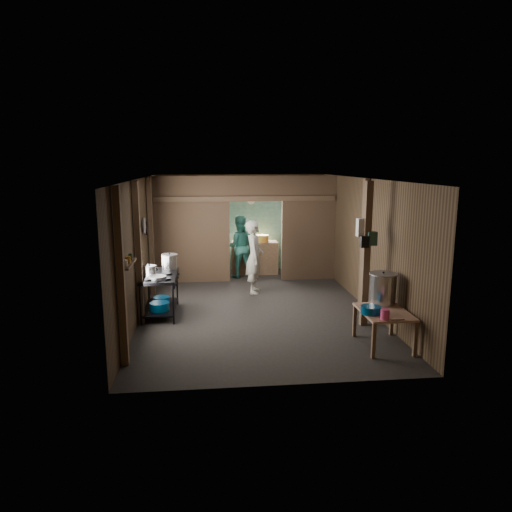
{
  "coord_description": "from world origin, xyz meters",
  "views": [
    {
      "loc": [
        -0.96,
        -9.22,
        2.91
      ],
      "look_at": [
        0.0,
        -0.2,
        1.1
      ],
      "focal_mm": 32.98,
      "sensor_mm": 36.0,
      "label": 1
    }
  ],
  "objects": [
    {
      "name": "jar_yellow",
      "position": [
        -2.15,
        -2.1,
        1.47
      ],
      "size": [
        0.08,
        0.08,
        0.1
      ],
      "primitive_type": "cylinder",
      "color": "orange",
      "rests_on": "wall_shelf"
    },
    {
      "name": "bag_black",
      "position": [
        1.78,
        -1.38,
        1.55
      ],
      "size": [
        0.14,
        0.1,
        0.2
      ],
      "primitive_type": "cube",
      "color": "black",
      "rests_on": "post_free"
    },
    {
      "name": "gas_range",
      "position": [
        -1.88,
        -0.3,
        0.4
      ],
      "size": [
        0.69,
        1.35,
        0.8
      ],
      "primitive_type": null,
      "color": "black",
      "rests_on": "floor"
    },
    {
      "name": "stove_pot_med",
      "position": [
        -2.05,
        -0.39,
        0.89
      ],
      "size": [
        0.3,
        0.3,
        0.22
      ],
      "primitive_type": null,
      "rotation": [
        0.0,
        0.0,
        0.2
      ],
      "color": "#B9B9B9",
      "rests_on": "gas_range"
    },
    {
      "name": "post_left_b",
      "position": [
        -2.18,
        -0.8,
        1.3
      ],
      "size": [
        0.1,
        0.12,
        2.6
      ],
      "primitive_type": "cube",
      "color": "brown",
      "rests_on": "floor"
    },
    {
      "name": "bag_green",
      "position": [
        1.92,
        -1.36,
        1.6
      ],
      "size": [
        0.16,
        0.12,
        0.24
      ],
      "primitive_type": "cube",
      "color": "#264A37",
      "rests_on": "post_free"
    },
    {
      "name": "prep_table",
      "position": [
        1.83,
        -2.32,
        0.29
      ],
      "size": [
        0.72,
        1.0,
        0.59
      ],
      "primitive_type": null,
      "color": "tan",
      "rests_on": "floor"
    },
    {
      "name": "pan_lid_small",
      "position": [
        -2.21,
        0.8,
        1.55
      ],
      "size": [
        0.03,
        0.3,
        0.3
      ],
      "primitive_type": "cylinder",
      "rotation": [
        0.0,
        1.57,
        0.0
      ],
      "color": "black",
      "rests_on": "wall_left"
    },
    {
      "name": "partition_header",
      "position": [
        0.25,
        2.2,
        2.3
      ],
      "size": [
        1.3,
        0.1,
        0.6
      ],
      "primitive_type": "cube",
      "color": "brown",
      "rests_on": "wall_back"
    },
    {
      "name": "worker_back",
      "position": [
        -0.13,
        2.6,
        0.8
      ],
      "size": [
        0.8,
        0.64,
        1.6
      ],
      "primitive_type": "imported",
      "rotation": [
        0.0,
        0.0,
        3.18
      ],
      "color": "#327F71",
      "rests_on": "floor"
    },
    {
      "name": "bag_white",
      "position": [
        1.8,
        -1.22,
        1.78
      ],
      "size": [
        0.22,
        0.15,
        0.32
      ],
      "primitive_type": "cube",
      "color": "white",
      "rests_on": "post_free"
    },
    {
      "name": "back_counter",
      "position": [
        0.3,
        2.95,
        0.42
      ],
      "size": [
        1.2,
        0.5,
        0.85
      ],
      "primitive_type": "cube",
      "color": "brown",
      "rests_on": "floor"
    },
    {
      "name": "cross_beam",
      "position": [
        0.0,
        2.15,
        2.05
      ],
      "size": [
        4.4,
        0.12,
        0.12
      ],
      "primitive_type": "cube",
      "color": "brown",
      "rests_on": "wall_left"
    },
    {
      "name": "red_cup",
      "position": [
        -0.04,
        2.95,
        0.92
      ],
      "size": [
        0.12,
        0.12,
        0.14
      ],
      "primitive_type": "cylinder",
      "color": "#BA3154",
      "rests_on": "back_counter"
    },
    {
      "name": "floor",
      "position": [
        0.0,
        0.0,
        0.0
      ],
      "size": [
        4.5,
        7.0,
        0.0
      ],
      "primitive_type": "cube",
      "color": "black",
      "rests_on": "ground"
    },
    {
      "name": "blue_tub_back",
      "position": [
        -1.88,
        -0.07,
        0.22
      ],
      "size": [
        0.33,
        0.33,
        0.13
      ],
      "primitive_type": "cylinder",
      "color": "navy",
      "rests_on": "gas_range"
    },
    {
      "name": "wall_left",
      "position": [
        -2.25,
        0.0,
        1.3
      ],
      "size": [
        0.0,
        7.0,
        2.6
      ],
      "primitive_type": "cube",
      "color": "#4C3C25",
      "rests_on": "ground"
    },
    {
      "name": "partition_left",
      "position": [
        -1.32,
        2.2,
        1.3
      ],
      "size": [
        1.85,
        0.1,
        2.6
      ],
      "primitive_type": "cube",
      "color": "brown",
      "rests_on": "floor"
    },
    {
      "name": "wall_clock",
      "position": [
        0.25,
        3.4,
        1.9
      ],
      "size": [
        0.2,
        0.03,
        0.2
      ],
      "primitive_type": "cylinder",
      "rotation": [
        1.57,
        0.0,
        0.0
      ],
      "color": "white",
      "rests_on": "wall_back"
    },
    {
      "name": "yellow_tub",
      "position": [
        0.51,
        2.95,
        0.94
      ],
      "size": [
        0.33,
        0.33,
        0.18
      ],
      "primitive_type": "cylinder",
      "color": "orange",
      "rests_on": "back_counter"
    },
    {
      "name": "knife",
      "position": [
        1.82,
        -2.78,
        0.59
      ],
      "size": [
        0.3,
        0.05,
        0.01
      ],
      "primitive_type": "cube",
      "rotation": [
        0.0,
        0.0,
        0.05
      ],
      "color": "#B9B9B9",
      "rests_on": "prep_table"
    },
    {
      "name": "wash_basin",
      "position": [
        1.57,
        -2.42,
        0.65
      ],
      "size": [
        0.42,
        0.42,
        0.12
      ],
      "primitive_type": "cylinder",
      "rotation": [
        0.0,
        0.0,
        -0.41
      ],
      "color": "navy",
      "rests_on": "prep_table"
    },
    {
      "name": "post_left_a",
      "position": [
        -2.18,
        -2.6,
        1.3
      ],
      "size": [
        0.1,
        0.12,
        2.6
      ],
      "primitive_type": "cube",
      "color": "brown",
      "rests_on": "floor"
    },
    {
      "name": "pan_lid_big",
      "position": [
        -2.21,
        0.4,
        1.65
      ],
      "size": [
        0.03,
        0.34,
        0.34
      ],
      "primitive_type": "cylinder",
      "rotation": [
        0.0,
        1.57,
        0.0
      ],
      "color": "gray",
      "rests_on": "wall_left"
    },
    {
      "name": "stove_saucepan",
      "position": [
        -2.05,
        0.14,
        0.84
      ],
      "size": [
        0.19,
        0.19,
        0.09
      ],
      "primitive_type": "cylinder",
      "rotation": [
        0.0,
        0.0,
        0.33
      ],
      "color": "#B9B9B9",
      "rests_on": "gas_range"
    },
    {
      "name": "frying_pan",
      "position": [
        -1.88,
        -0.66,
        0.83
      ],
      "size": [
        0.34,
        0.56,
        0.08
      ],
      "primitive_type": null,
      "rotation": [
        0.0,
        0.0,
        -0.03
      ],
      "color": "gray",
      "rests_on": "gas_range"
    },
    {
      "name": "post_right",
      "position": [
        2.18,
        -0.2,
        1.3
      ],
      "size": [
        0.1,
        0.12,
        2.6
      ],
      "primitive_type": "cube",
      "color": "brown",
      "rests_on": "floor"
    },
    {
      "name": "wall_front",
      "position": [
        0.0,
        -3.5,
        1.3
      ],
      "size": [
        4.5,
        0.0,
        2.6
      ],
      "primitive_type": "cube",
      "color": "#4C3C25",
      "rests_on": "ground"
    },
    {
      "name": "post_left_c",
      "position": [
        -2.18,
        1.2,
        1.3
      ],
      "size": [
        0.1,
        0.12,
        2.6
      ],
      "primitive_type": "cube",
      "color": "brown",
      "rests_on": "floor"
    },
    {
      "name": "partition_right",
      "position": [
        1.57,
        2.2,
        1.3
      ],
      "size": [
        1.35,
        0.1,
        2.6
      ],
      "primitive_type": "cube",
      "color": "brown",
      "rests_on": "floor"
    },
    {
      "name": "post_free",
      "position": [
        1.85,
        -1.3,
        1.3
      ],
      "size": [
        0.12,
        0.12,
        2.6
      ],
      "primitive_type": "cube",
      "color": "brown",
      "rests_on": "floor"
    },
    {
      "name": "jar_green",
      "position": [
        -2.15,
        -1.88,
        1.47
      ],
      "size": [
        0.06,
        0.06,
        0.1
      ],
      "primitive_type": "cylinder",
      "color": "#264A37",
      "rests_on": "wall_shelf"
    },
    {
      "name": "stock_pot",
      "position": [
        1.94,
        -1.91,
        0.84
      ],
      "size": [
        0.49,
        0.49,
        0.54
      ],
      "primitive_type": null,
      "rotation": [
        0.0,
        0.0,
        -0.05
      ],
      "color": "#B9B9B9",
      "rests_on": "prep_table"
    },
    {
      "name": "cook",
      "position": [
        0.1,
        1.08,
        0.82
      ],
      "size": [
        0.47,
        0.65,
        1.65
      ],
      "primitive_type": "imported",
      "rotation": [
        0.0,
        0.0,
        1.44
      ],
      "color": "beige",
      "rests_on": "floor"
    },
    {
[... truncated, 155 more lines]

